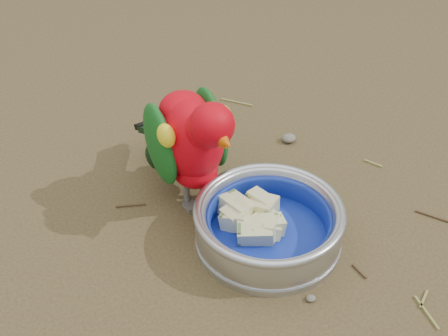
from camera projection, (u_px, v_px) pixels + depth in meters
name	position (u px, v px, depth m)	size (l,w,h in m)	color
ground	(221.00, 281.00, 0.81)	(60.00, 60.00, 0.00)	#4E3E26
food_bowl	(268.00, 237.00, 0.86)	(0.20, 0.20, 0.02)	#B2B2BA
bowl_wall	(269.00, 221.00, 0.85)	(0.20, 0.20, 0.04)	#B2B2BA
fruit_wedges	(269.00, 225.00, 0.85)	(0.12, 0.12, 0.03)	beige
lory_parrot	(192.00, 148.00, 0.88)	(0.11, 0.23, 0.19)	red
ground_debris	(185.00, 237.00, 0.87)	(0.90, 0.80, 0.01)	olive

